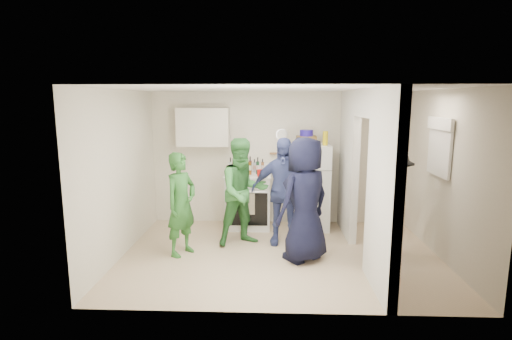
{
  "coord_description": "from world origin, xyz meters",
  "views": [
    {
      "loc": [
        -0.14,
        -5.81,
        2.34
      ],
      "look_at": [
        -0.38,
        0.4,
        1.25
      ],
      "focal_mm": 28.0,
      "sensor_mm": 36.0,
      "label": 1
    }
  ],
  "objects_px": {
    "person_navy": "(305,200)",
    "person_nook": "(390,203)",
    "wicker_basket": "(306,140)",
    "person_green_center": "(243,192)",
    "person_denim": "(282,191)",
    "stove": "(248,201)",
    "blue_bowl": "(306,133)",
    "fridge": "(311,187)",
    "person_green_left": "(181,204)",
    "yellow_cup_stack_top": "(325,138)"
  },
  "relations": [
    {
      "from": "person_navy",
      "to": "person_nook",
      "type": "distance_m",
      "value": 1.3
    },
    {
      "from": "wicker_basket",
      "to": "person_green_center",
      "type": "relative_size",
      "value": 0.2
    },
    {
      "from": "person_denim",
      "to": "person_navy",
      "type": "distance_m",
      "value": 0.75
    },
    {
      "from": "person_nook",
      "to": "person_green_center",
      "type": "bearing_deg",
      "value": -76.19
    },
    {
      "from": "stove",
      "to": "blue_bowl",
      "type": "bearing_deg",
      "value": 1.09
    },
    {
      "from": "fridge",
      "to": "blue_bowl",
      "type": "bearing_deg",
      "value": 153.43
    },
    {
      "from": "wicker_basket",
      "to": "person_green_center",
      "type": "bearing_deg",
      "value": -139.55
    },
    {
      "from": "person_green_center",
      "to": "person_navy",
      "type": "xyz_separation_m",
      "value": [
        0.94,
        -0.63,
        0.04
      ]
    },
    {
      "from": "stove",
      "to": "person_green_center",
      "type": "bearing_deg",
      "value": -91.49
    },
    {
      "from": "blue_bowl",
      "to": "person_denim",
      "type": "relative_size",
      "value": 0.14
    },
    {
      "from": "wicker_basket",
      "to": "person_green_left",
      "type": "relative_size",
      "value": 0.22
    },
    {
      "from": "fridge",
      "to": "wicker_basket",
      "type": "relative_size",
      "value": 4.44
    },
    {
      "from": "person_green_center",
      "to": "person_navy",
      "type": "bearing_deg",
      "value": -59.42
    },
    {
      "from": "fridge",
      "to": "person_green_left",
      "type": "xyz_separation_m",
      "value": [
        -2.09,
        -1.35,
        0.01
      ]
    },
    {
      "from": "blue_bowl",
      "to": "yellow_cup_stack_top",
      "type": "distance_m",
      "value": 0.36
    },
    {
      "from": "person_green_center",
      "to": "person_denim",
      "type": "bearing_deg",
      "value": -20.47
    },
    {
      "from": "yellow_cup_stack_top",
      "to": "person_green_center",
      "type": "height_order",
      "value": "yellow_cup_stack_top"
    },
    {
      "from": "fridge",
      "to": "person_navy",
      "type": "height_order",
      "value": "person_navy"
    },
    {
      "from": "stove",
      "to": "person_nook",
      "type": "xyz_separation_m",
      "value": [
        2.2,
        -1.34,
        0.33
      ]
    },
    {
      "from": "blue_bowl",
      "to": "person_denim",
      "type": "bearing_deg",
      "value": -117.23
    },
    {
      "from": "blue_bowl",
      "to": "person_nook",
      "type": "distance_m",
      "value": 2.01
    },
    {
      "from": "stove",
      "to": "yellow_cup_stack_top",
      "type": "relative_size",
      "value": 4.01
    },
    {
      "from": "person_denim",
      "to": "person_green_center",
      "type": "bearing_deg",
      "value": -166.15
    },
    {
      "from": "wicker_basket",
      "to": "person_navy",
      "type": "distance_m",
      "value": 1.71
    },
    {
      "from": "fridge",
      "to": "person_green_left",
      "type": "distance_m",
      "value": 2.48
    },
    {
      "from": "stove",
      "to": "yellow_cup_stack_top",
      "type": "xyz_separation_m",
      "value": [
        1.37,
        -0.13,
        1.18
      ]
    },
    {
      "from": "fridge",
      "to": "person_nook",
      "type": "distance_m",
      "value": 1.68
    },
    {
      "from": "person_green_left",
      "to": "person_green_center",
      "type": "xyz_separation_m",
      "value": [
        0.91,
        0.48,
        0.08
      ]
    },
    {
      "from": "wicker_basket",
      "to": "person_green_left",
      "type": "height_order",
      "value": "wicker_basket"
    },
    {
      "from": "person_nook",
      "to": "yellow_cup_stack_top",
      "type": "bearing_deg",
      "value": -120.73
    },
    {
      "from": "person_nook",
      "to": "person_denim",
      "type": "bearing_deg",
      "value": -82.4
    },
    {
      "from": "person_green_center",
      "to": "person_denim",
      "type": "xyz_separation_m",
      "value": [
        0.63,
        0.06,
        0.01
      ]
    },
    {
      "from": "wicker_basket",
      "to": "person_green_left",
      "type": "distance_m",
      "value": 2.57
    },
    {
      "from": "yellow_cup_stack_top",
      "to": "person_navy",
      "type": "xyz_separation_m",
      "value": [
        -0.46,
        -1.4,
        -0.76
      ]
    },
    {
      "from": "stove",
      "to": "person_navy",
      "type": "xyz_separation_m",
      "value": [
        0.92,
        -1.53,
        0.41
      ]
    },
    {
      "from": "stove",
      "to": "person_green_left",
      "type": "xyz_separation_m",
      "value": [
        -0.93,
        -1.38,
        0.29
      ]
    },
    {
      "from": "fridge",
      "to": "blue_bowl",
      "type": "distance_m",
      "value": 0.99
    },
    {
      "from": "wicker_basket",
      "to": "person_navy",
      "type": "height_order",
      "value": "person_navy"
    },
    {
      "from": "yellow_cup_stack_top",
      "to": "person_nook",
      "type": "height_order",
      "value": "yellow_cup_stack_top"
    },
    {
      "from": "stove",
      "to": "person_nook",
      "type": "relative_size",
      "value": 0.61
    },
    {
      "from": "person_green_left",
      "to": "person_green_center",
      "type": "distance_m",
      "value": 1.03
    },
    {
      "from": "wicker_basket",
      "to": "person_green_center",
      "type": "height_order",
      "value": "person_green_center"
    },
    {
      "from": "person_nook",
      "to": "stove",
      "type": "bearing_deg",
      "value": -96.32
    },
    {
      "from": "fridge",
      "to": "wicker_basket",
      "type": "bearing_deg",
      "value": 153.43
    },
    {
      "from": "person_green_center",
      "to": "yellow_cup_stack_top",
      "type": "bearing_deg",
      "value": 3.17
    },
    {
      "from": "blue_bowl",
      "to": "person_navy",
      "type": "xyz_separation_m",
      "value": [
        -0.14,
        -1.55,
        -0.84
      ]
    },
    {
      "from": "person_green_center",
      "to": "person_nook",
      "type": "bearing_deg",
      "value": -36.88
    },
    {
      "from": "person_green_left",
      "to": "person_navy",
      "type": "xyz_separation_m",
      "value": [
        1.85,
        -0.15,
        0.13
      ]
    },
    {
      "from": "person_denim",
      "to": "person_nook",
      "type": "distance_m",
      "value": 1.66
    },
    {
      "from": "stove",
      "to": "person_green_left",
      "type": "distance_m",
      "value": 1.69
    }
  ]
}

